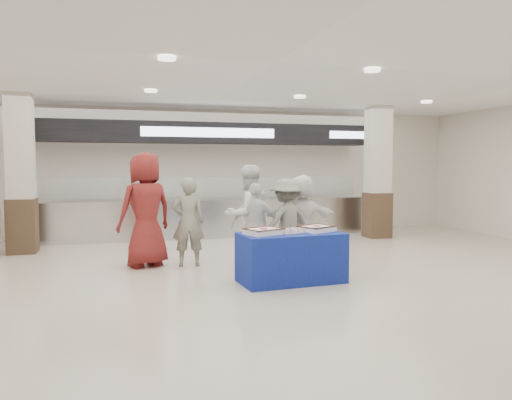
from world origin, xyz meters
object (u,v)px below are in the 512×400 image
object	(u,v)px
sheet_cake_right	(316,228)
civilian_white	(301,218)
soldier_a	(188,222)
soldier_b	(286,222)
sheet_cake_left	(264,231)
civilian_maroon	(145,210)
display_table	(291,258)
chef_short	(256,225)
cupcake_tray	(292,231)
chef_tall	(248,215)

from	to	relation	value
sheet_cake_right	civilian_white	world-z (taller)	civilian_white
soldier_a	soldier_b	size ratio (longest dim) A/B	1.01
sheet_cake_left	civilian_maroon	size ratio (longest dim) A/B	0.31
civilian_maroon	soldier_a	bearing A→B (deg)	143.88
display_table	chef_short	bearing A→B (deg)	95.80
sheet_cake_right	soldier_b	xyz separation A→B (m)	(-0.09, 1.15, -0.03)
sheet_cake_left	civilian_maroon	distance (m)	2.44
display_table	soldier_a	distance (m)	2.15
cupcake_tray	display_table	bearing A→B (deg)	-158.51
sheet_cake_left	civilian_white	distance (m)	1.85
display_table	civilian_maroon	bearing A→B (deg)	134.14
sheet_cake_right	cupcake_tray	size ratio (longest dim) A/B	1.22
display_table	soldier_b	xyz separation A→B (m)	(0.35, 1.23, 0.39)
soldier_a	chef_tall	xyz separation A→B (m)	(1.03, -0.22, 0.11)
display_table	civilian_white	xyz separation A→B (m)	(0.72, 1.44, 0.43)
civilian_maroon	chef_short	bearing A→B (deg)	137.77
display_table	sheet_cake_right	xyz separation A→B (m)	(0.44, 0.07, 0.43)
chef_tall	civilian_white	distance (m)	1.02
sheet_cake_right	chef_short	bearing A→B (deg)	120.13
display_table	sheet_cake_left	size ratio (longest dim) A/B	2.50
sheet_cake_left	cupcake_tray	world-z (taller)	sheet_cake_left
chef_tall	chef_short	world-z (taller)	chef_tall
cupcake_tray	civilian_white	world-z (taller)	civilian_white
sheet_cake_right	chef_tall	size ratio (longest dim) A/B	0.35
sheet_cake_left	sheet_cake_right	distance (m)	0.88
chef_short	civilian_white	xyz separation A→B (m)	(0.93, 0.24, 0.07)
sheet_cake_left	soldier_a	bearing A→B (deg)	117.94
sheet_cake_left	chef_short	world-z (taller)	chef_short
cupcake_tray	sheet_cake_left	bearing A→B (deg)	-177.48
soldier_a	chef_short	size ratio (longest dim) A/B	1.06
soldier_a	chef_tall	world-z (taller)	chef_tall
display_table	soldier_a	size ratio (longest dim) A/B	0.99
chef_tall	soldier_b	world-z (taller)	chef_tall
display_table	soldier_b	world-z (taller)	soldier_b
soldier_a	soldier_b	distance (m)	1.72
sheet_cake_right	civilian_maroon	xyz separation A→B (m)	(-2.48, 1.74, 0.20)
soldier_a	civilian_white	distance (m)	2.05
sheet_cake_right	civilian_maroon	world-z (taller)	civilian_maroon
chef_tall	chef_short	size ratio (longest dim) A/B	1.21
sheet_cake_left	chef_tall	world-z (taller)	chef_tall
display_table	sheet_cake_left	world-z (taller)	sheet_cake_left
display_table	chef_short	distance (m)	1.27
civilian_maroon	soldier_b	world-z (taller)	civilian_maroon
soldier_b	cupcake_tray	bearing A→B (deg)	55.10
cupcake_tray	chef_short	distance (m)	1.21
chef_tall	civilian_white	bearing A→B (deg)	164.77
civilian_maroon	civilian_white	distance (m)	2.79
civilian_maroon	soldier_b	distance (m)	2.47
cupcake_tray	soldier_a	world-z (taller)	soldier_a
civilian_maroon	chef_tall	size ratio (longest dim) A/B	1.13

